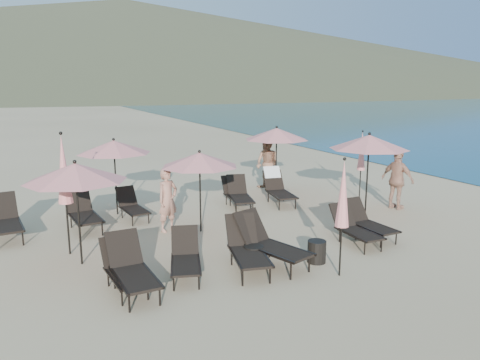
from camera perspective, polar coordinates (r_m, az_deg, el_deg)
name	(u,v)px	position (r m, az deg, el deg)	size (l,w,h in m)	color
ground	(304,255)	(10.94, 7.81, -9.06)	(800.00, 800.00, 0.00)	#D6BA8C
volcanic_headland	(143,47)	(321.35, -11.70, 15.56)	(690.00, 690.00, 55.00)	brown
lounger_0	(123,268)	(9.34, -14.06, -10.39)	(0.69, 1.55, 0.87)	black
lounger_1	(132,268)	(9.16, -13.08, -10.38)	(0.74, 1.76, 1.00)	black
lounger_2	(247,247)	(9.94, 0.85, -8.22)	(1.05, 1.87, 1.01)	black
lounger_3	(270,242)	(10.19, 3.64, -7.59)	(1.22, 1.97, 1.06)	black
lounger_4	(354,227)	(11.79, 13.74, -5.62)	(0.63, 1.56, 0.89)	black
lounger_5	(368,221)	(12.34, 15.33, -4.90)	(0.65, 1.59, 0.91)	black
lounger_6	(5,219)	(13.27, -26.68, -4.31)	(0.86, 1.86, 1.04)	black
lounger_7	(83,212)	(13.27, -18.58, -3.68)	(0.84, 1.83, 1.02)	black
lounger_8	(132,205)	(13.87, -13.05, -3.05)	(0.72, 1.54, 0.85)	black
lounger_9	(240,194)	(14.73, -0.04, -1.70)	(1.01, 1.74, 0.94)	black
lounger_10	(236,193)	(14.92, -0.52, -1.63)	(0.73, 1.59, 0.89)	black
lounger_11	(278,187)	(15.34, 4.63, -0.87)	(0.94, 1.86, 1.10)	black
lounger_12	(185,257)	(9.69, -6.67, -9.25)	(1.01, 1.62, 0.87)	black
umbrella_open_0	(75,172)	(10.37, -19.43, 0.88)	(2.14, 2.14, 2.30)	black
umbrella_open_1	(200,160)	(12.09, -4.95, 2.48)	(2.03, 2.03, 2.18)	black
umbrella_open_2	(369,142)	(14.10, 15.47, 4.47)	(2.30, 2.30, 2.47)	black
umbrella_open_3	(114,147)	(14.16, -15.12, 3.90)	(2.14, 2.14, 2.30)	black
umbrella_open_4	(277,134)	(16.32, 4.48, 5.62)	(2.24, 2.24, 2.42)	black
umbrella_closed_0	(343,195)	(9.46, 12.45, -1.74)	(0.29, 0.29, 2.45)	black
umbrella_closed_1	(362,152)	(16.11, 14.61, 3.37)	(0.27, 0.27, 2.34)	black
umbrella_closed_2	(64,170)	(11.11, -20.71, 1.13)	(0.33, 0.33, 2.83)	black
side_table_0	(254,255)	(10.23, 1.70, -9.17)	(0.43, 0.43, 0.43)	black
side_table_1	(317,252)	(10.50, 9.33, -8.60)	(0.41, 0.41, 0.49)	black
beachgoer_a	(168,200)	(12.47, -8.80, -2.43)	(0.61, 0.40, 1.69)	#A8705B
beachgoer_b	(267,164)	(17.13, 3.31, 1.96)	(0.93, 0.73, 1.92)	#9B6C50
beachgoer_c	(398,180)	(15.28, 18.65, 0.03)	(1.09, 0.45, 1.86)	tan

